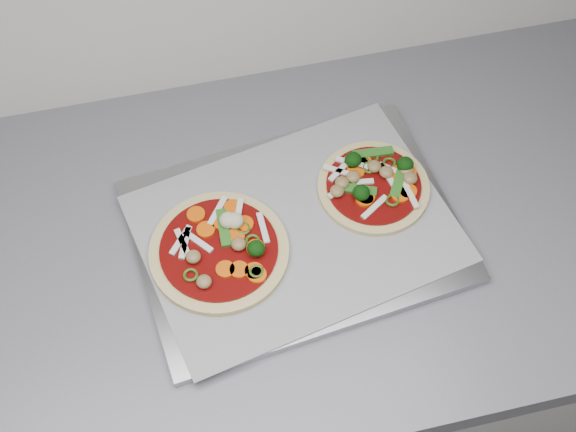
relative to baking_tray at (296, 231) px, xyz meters
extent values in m
cube|color=#B3B3B1|center=(-0.52, 0.00, -0.48)|extent=(3.60, 0.60, 0.86)
cube|color=#9A9AA0|center=(0.00, 0.00, 0.00)|extent=(0.46, 0.36, 0.01)
cube|color=gray|center=(0.00, 0.00, 0.01)|extent=(0.46, 0.37, 0.00)
cylinder|color=tan|center=(-0.11, -0.02, 0.01)|extent=(0.20, 0.20, 0.01)
cylinder|color=#620905|center=(-0.11, -0.02, 0.02)|extent=(0.17, 0.17, 0.00)
torus|color=#2F440F|center=(-0.06, -0.02, 0.02)|extent=(0.02, 0.02, 0.00)
ellipsoid|color=brown|center=(-0.14, -0.02, 0.03)|extent=(0.02, 0.02, 0.01)
cube|color=silver|center=(-0.13, 0.00, 0.02)|extent=(0.04, 0.04, 0.00)
cylinder|color=#E95400|center=(-0.06, -0.03, 0.02)|extent=(0.03, 0.03, 0.00)
cube|color=silver|center=(-0.15, 0.00, 0.02)|extent=(0.02, 0.05, 0.00)
torus|color=#2F440F|center=(-0.07, 0.00, 0.02)|extent=(0.02, 0.02, 0.00)
cylinder|color=#E95400|center=(-0.07, 0.01, 0.02)|extent=(0.03, 0.03, 0.00)
cylinder|color=#E95400|center=(-0.09, -0.05, 0.02)|extent=(0.03, 0.03, 0.00)
cylinder|color=#E95400|center=(-0.11, -0.05, 0.02)|extent=(0.03, 0.03, 0.00)
ellipsoid|color=#C4B896|center=(-0.09, 0.02, 0.03)|extent=(0.03, 0.03, 0.02)
cylinder|color=#E95400|center=(-0.13, 0.04, 0.02)|extent=(0.03, 0.03, 0.00)
ellipsoid|color=brown|center=(-0.08, -0.02, 0.03)|extent=(0.03, 0.03, 0.01)
cube|color=silver|center=(-0.10, 0.04, 0.02)|extent=(0.03, 0.04, 0.00)
cube|color=silver|center=(-0.15, 0.01, 0.02)|extent=(0.04, 0.04, 0.00)
torus|color=#2F440F|center=(-0.15, -0.05, 0.02)|extent=(0.03, 0.03, 0.00)
cube|color=silver|center=(-0.15, 0.00, 0.02)|extent=(0.02, 0.05, 0.00)
ellipsoid|color=brown|center=(-0.14, -0.06, 0.03)|extent=(0.03, 0.03, 0.01)
ellipsoid|color=#0E3509|center=(-0.06, -0.03, 0.03)|extent=(0.03, 0.03, 0.02)
cylinder|color=#E95400|center=(-0.10, 0.02, 0.02)|extent=(0.03, 0.03, 0.00)
cylinder|color=#E95400|center=(-0.08, 0.04, 0.02)|extent=(0.04, 0.04, 0.00)
cube|color=silver|center=(-0.07, 0.03, 0.02)|extent=(0.02, 0.05, 0.00)
torus|color=#2F440F|center=(-0.07, -0.06, 0.02)|extent=(0.02, 0.02, 0.00)
cylinder|color=#E95400|center=(-0.08, 0.00, 0.02)|extent=(0.03, 0.03, 0.00)
cube|color=#2A6C20|center=(-0.10, 0.01, 0.02)|extent=(0.02, 0.06, 0.00)
cylinder|color=#E95400|center=(-0.07, -0.07, 0.02)|extent=(0.03, 0.03, 0.00)
cube|color=silver|center=(-0.04, 0.00, 0.02)|extent=(0.01, 0.05, 0.00)
cylinder|color=#E95400|center=(-0.12, 0.01, 0.02)|extent=(0.03, 0.03, 0.00)
ellipsoid|color=#C4B896|center=(-0.08, 0.02, 0.03)|extent=(0.03, 0.03, 0.02)
cylinder|color=#E95400|center=(-0.07, -0.06, 0.02)|extent=(0.03, 0.03, 0.00)
cylinder|color=tan|center=(0.12, 0.04, 0.01)|extent=(0.20, 0.20, 0.01)
cylinder|color=#620905|center=(0.12, 0.04, 0.02)|extent=(0.17, 0.17, 0.00)
ellipsoid|color=brown|center=(0.17, 0.03, 0.03)|extent=(0.03, 0.03, 0.01)
ellipsoid|color=#0E3509|center=(0.10, 0.02, 0.03)|extent=(0.03, 0.03, 0.02)
ellipsoid|color=brown|center=(0.14, 0.05, 0.03)|extent=(0.02, 0.02, 0.01)
ellipsoid|color=brown|center=(0.07, 0.03, 0.03)|extent=(0.03, 0.03, 0.01)
ellipsoid|color=#0E3509|center=(0.17, 0.05, 0.03)|extent=(0.03, 0.03, 0.02)
cylinder|color=#E95400|center=(0.16, 0.01, 0.02)|extent=(0.03, 0.03, 0.00)
cube|color=silver|center=(0.10, 0.08, 0.02)|extent=(0.05, 0.03, 0.00)
ellipsoid|color=brown|center=(0.08, 0.05, 0.03)|extent=(0.02, 0.02, 0.01)
ellipsoid|color=brown|center=(0.09, 0.05, 0.03)|extent=(0.02, 0.02, 0.01)
cylinder|color=#E95400|center=(0.10, 0.06, 0.02)|extent=(0.04, 0.04, 0.00)
ellipsoid|color=brown|center=(0.17, 0.05, 0.03)|extent=(0.02, 0.02, 0.01)
torus|color=#2F440F|center=(0.15, 0.07, 0.02)|extent=(0.03, 0.03, 0.00)
ellipsoid|color=brown|center=(0.13, 0.06, 0.03)|extent=(0.03, 0.03, 0.01)
cylinder|color=#E95400|center=(0.10, 0.02, 0.02)|extent=(0.03, 0.03, 0.00)
cube|color=silver|center=(0.16, 0.01, 0.02)|extent=(0.01, 0.05, 0.00)
cube|color=#2A6C20|center=(0.13, 0.09, 0.02)|extent=(0.06, 0.02, 0.00)
cylinder|color=#E95400|center=(0.16, 0.05, 0.02)|extent=(0.03, 0.03, 0.00)
cylinder|color=#E95400|center=(0.11, 0.08, 0.02)|extent=(0.03, 0.03, 0.00)
cylinder|color=#E95400|center=(0.10, 0.02, 0.02)|extent=(0.03, 0.03, 0.00)
cylinder|color=#E95400|center=(0.15, 0.01, 0.02)|extent=(0.03, 0.03, 0.00)
cube|color=silver|center=(0.08, 0.07, 0.02)|extent=(0.04, 0.03, 0.00)
torus|color=#2F440F|center=(0.12, 0.06, 0.02)|extent=(0.03, 0.03, 0.00)
cube|color=silver|center=(0.10, 0.04, 0.02)|extent=(0.05, 0.01, 0.00)
cube|color=#2A6C20|center=(0.09, 0.03, 0.02)|extent=(0.06, 0.04, 0.00)
cube|color=silver|center=(0.11, 0.00, 0.02)|extent=(0.04, 0.03, 0.00)
torus|color=#2F440F|center=(0.17, 0.03, 0.02)|extent=(0.03, 0.03, 0.00)
cylinder|color=#E95400|center=(0.17, 0.05, 0.02)|extent=(0.03, 0.03, 0.00)
cube|color=silver|center=(0.14, 0.04, 0.02)|extent=(0.02, 0.05, 0.00)
ellipsoid|color=#0E3509|center=(0.10, 0.08, 0.03)|extent=(0.03, 0.03, 0.02)
cylinder|color=#E95400|center=(0.10, 0.08, 0.02)|extent=(0.03, 0.03, 0.00)
torus|color=#2F440F|center=(0.13, 0.08, 0.02)|extent=(0.03, 0.03, 0.00)
cube|color=silver|center=(0.15, 0.05, 0.02)|extent=(0.04, 0.04, 0.00)
cylinder|color=#E95400|center=(0.12, 0.08, 0.02)|extent=(0.03, 0.03, 0.00)
cube|color=silver|center=(0.08, 0.04, 0.02)|extent=(0.05, 0.03, 0.00)
torus|color=#2F440F|center=(0.14, 0.00, 0.02)|extent=(0.02, 0.02, 0.00)
cube|color=silver|center=(0.08, 0.07, 0.02)|extent=(0.04, 0.04, 0.00)
cube|color=#2A6C20|center=(0.16, 0.03, 0.02)|extent=(0.04, 0.06, 0.00)
torus|color=#2F440F|center=(0.09, 0.05, 0.02)|extent=(0.03, 0.03, 0.00)
camera|label=1|loc=(-0.14, -0.55, 0.93)|focal=50.00mm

